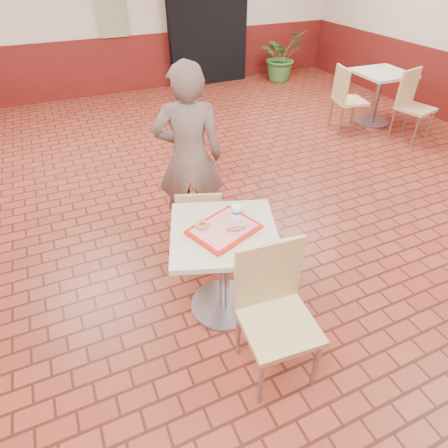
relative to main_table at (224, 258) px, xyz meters
name	(u,v)px	position (x,y,z in m)	size (l,w,h in m)	color
room_shell	(295,76)	(1.03, 0.85, 0.97)	(8.01, 10.01, 3.01)	maroon
wainscot_band	(283,179)	(1.03, 0.85, -0.03)	(8.00, 10.00, 1.00)	#5A1411
corridor_doorway	(208,25)	(2.23, 5.73, 0.57)	(1.60, 0.22, 2.20)	black
main_table	(224,258)	(0.00, 0.00, 0.00)	(0.74, 0.74, 0.79)	#BFBA99
chair_main_front	(274,307)	(0.09, -0.57, 0.02)	(0.49, 0.49, 0.98)	tan
chair_main_back	(200,223)	(0.03, 0.58, -0.08)	(0.48, 0.48, 0.81)	tan
customer	(189,158)	(0.12, 1.03, 0.32)	(0.62, 0.40, 1.69)	#695751
serving_tray	(224,229)	(0.00, 0.00, 0.27)	(0.44, 0.34, 0.03)	red
ring_donut	(202,225)	(-0.13, 0.07, 0.30)	(0.10, 0.10, 0.03)	#C07546
long_john_donut	(236,227)	(0.07, -0.05, 0.30)	(0.14, 0.08, 0.04)	#EF9B45
paper_cup	(236,211)	(0.13, 0.08, 0.33)	(0.07, 0.07, 0.09)	white
second_table	(379,89)	(3.83, 2.56, 0.02)	(0.77, 0.77, 0.81)	beige
chair_second_left	(346,96)	(3.18, 2.56, 0.00)	(0.53, 0.53, 0.95)	#E5CF89
chair_second_front	(412,102)	(3.87, 1.94, 0.01)	(0.53, 0.53, 0.97)	tan
potted_plant	(281,56)	(3.67, 5.25, -0.04)	(0.88, 0.76, 0.98)	#38742E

